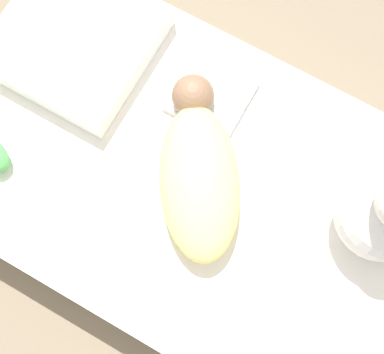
% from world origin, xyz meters
% --- Properties ---
extents(ground_plane, '(12.00, 12.00, 0.00)m').
position_xyz_m(ground_plane, '(0.00, 0.00, 0.00)').
color(ground_plane, '#7A6B56').
extents(bed_mattress, '(1.34, 0.81, 0.20)m').
position_xyz_m(bed_mattress, '(0.00, 0.00, 0.10)').
color(bed_mattress, white).
rests_on(bed_mattress, ground_plane).
extents(burp_cloth, '(0.19, 0.19, 0.02)m').
position_xyz_m(burp_cloth, '(0.05, -0.22, 0.21)').
color(burp_cloth, white).
rests_on(burp_cloth, bed_mattress).
extents(swaddled_baby, '(0.38, 0.46, 0.12)m').
position_xyz_m(swaddled_baby, '(-0.03, -0.01, 0.26)').
color(swaddled_baby, '#EFDB7F').
rests_on(swaddled_baby, bed_mattress).
extents(pillow, '(0.33, 0.38, 0.07)m').
position_xyz_m(pillow, '(0.40, -0.17, 0.24)').
color(pillow, white).
rests_on(pillow, bed_mattress).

